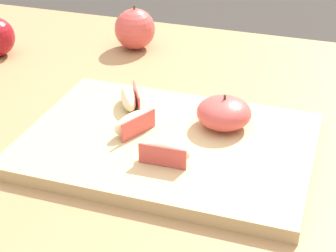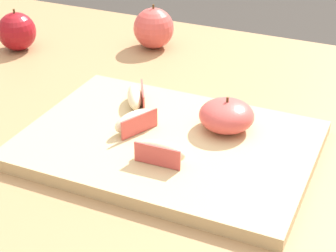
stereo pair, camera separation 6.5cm
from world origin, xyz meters
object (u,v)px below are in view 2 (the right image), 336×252
(apple_wedge_back, at_px, (135,121))
(whole_apple_red_delicious, at_px, (17,32))
(whole_apple_pink_lady, at_px, (154,28))
(cutting_board, at_px, (168,144))
(apple_wedge_front, at_px, (161,152))
(apple_wedge_middle, at_px, (135,97))
(apple_half_skin_up, at_px, (227,115))

(apple_wedge_back, height_order, whole_apple_red_delicious, whole_apple_red_delicious)
(whole_apple_pink_lady, xyz_separation_m, whole_apple_red_delicious, (-0.24, -0.12, -0.00))
(whole_apple_red_delicious, bearing_deg, cutting_board, -27.29)
(cutting_board, bearing_deg, whole_apple_pink_lady, 118.41)
(cutting_board, height_order, apple_wedge_front, apple_wedge_front)
(apple_wedge_middle, relative_size, apple_wedge_front, 1.02)
(apple_wedge_front, xyz_separation_m, whole_apple_red_delicious, (-0.44, 0.28, 0.00))
(cutting_board, height_order, apple_half_skin_up, apple_half_skin_up)
(apple_half_skin_up, distance_m, whole_apple_red_delicious, 0.51)
(whole_apple_pink_lady, height_order, whole_apple_red_delicious, whole_apple_pink_lady)
(apple_wedge_front, height_order, whole_apple_red_delicious, whole_apple_red_delicious)
(apple_half_skin_up, bearing_deg, apple_wedge_front, -113.52)
(apple_half_skin_up, height_order, apple_wedge_middle, apple_half_skin_up)
(apple_wedge_middle, xyz_separation_m, apple_wedge_front, (0.10, -0.13, 0.00))
(whole_apple_pink_lady, bearing_deg, apple_wedge_back, -68.83)
(apple_wedge_back, height_order, whole_apple_pink_lady, whole_apple_pink_lady)
(apple_wedge_back, bearing_deg, whole_apple_red_delicious, 149.68)
(apple_half_skin_up, bearing_deg, apple_wedge_middle, 175.88)
(whole_apple_pink_lady, bearing_deg, apple_wedge_middle, -70.24)
(cutting_board, height_order, whole_apple_red_delicious, whole_apple_red_delicious)
(apple_wedge_back, distance_m, apple_wedge_front, 0.09)
(apple_wedge_back, distance_m, apple_wedge_middle, 0.08)
(apple_half_skin_up, relative_size, apple_wedge_back, 1.13)
(apple_half_skin_up, distance_m, apple_wedge_front, 0.13)
(apple_half_skin_up, relative_size, apple_wedge_front, 1.17)
(apple_half_skin_up, distance_m, apple_wedge_back, 0.13)
(cutting_board, distance_m, whole_apple_red_delicious, 0.48)
(apple_wedge_back, bearing_deg, cutting_board, -1.77)
(apple_wedge_back, relative_size, whole_apple_red_delicious, 0.85)
(apple_wedge_middle, relative_size, whole_apple_red_delicious, 0.83)
(apple_wedge_front, bearing_deg, apple_wedge_middle, 128.76)
(apple_wedge_front, bearing_deg, apple_half_skin_up, 66.48)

